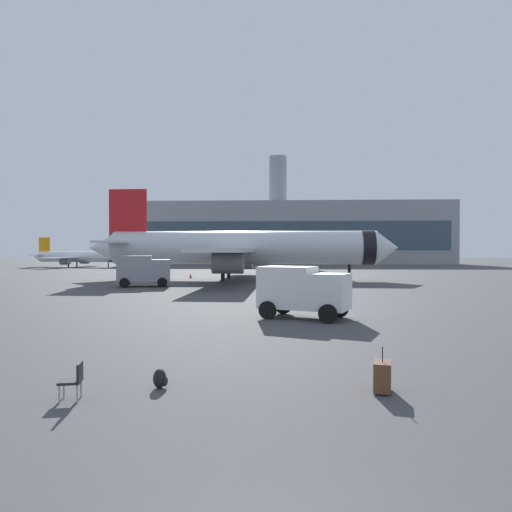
# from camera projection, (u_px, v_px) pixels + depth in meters

# --- Properties ---
(airplane_at_gate) EXTENTS (35.68, 32.12, 10.50)m
(airplane_at_gate) POSITION_uv_depth(u_px,v_px,m) (241.00, 248.00, 52.85)
(airplane_at_gate) COLOR silver
(airplane_at_gate) RESTS_ON ground
(airplane_taxiing) EXTENTS (20.27, 18.40, 5.97)m
(airplane_taxiing) POSITION_uv_depth(u_px,v_px,m) (77.00, 257.00, 92.41)
(airplane_taxiing) COLOR white
(airplane_taxiing) RESTS_ON ground
(service_truck) EXTENTS (5.20, 3.51, 2.90)m
(service_truck) POSITION_uv_depth(u_px,v_px,m) (143.00, 270.00, 43.19)
(service_truck) COLOR gray
(service_truck) RESTS_ON ground
(cargo_van) EXTENTS (4.83, 3.66, 2.60)m
(cargo_van) POSITION_uv_depth(u_px,v_px,m) (303.00, 289.00, 23.24)
(cargo_van) COLOR white
(cargo_van) RESTS_ON ground
(safety_cone_near) EXTENTS (0.44, 0.44, 0.59)m
(safety_cone_near) POSITION_uv_depth(u_px,v_px,m) (191.00, 276.00, 56.53)
(safety_cone_near) COLOR #F2590C
(safety_cone_near) RESTS_ON ground
(safety_cone_mid) EXTENTS (0.44, 0.44, 0.79)m
(safety_cone_mid) POSITION_uv_depth(u_px,v_px,m) (313.00, 295.00, 31.33)
(safety_cone_mid) COLOR #F2590C
(safety_cone_mid) RESTS_ON ground
(safety_cone_far) EXTENTS (0.44, 0.44, 0.65)m
(safety_cone_far) POSITION_uv_depth(u_px,v_px,m) (316.00, 280.00, 48.58)
(safety_cone_far) COLOR #F2590C
(safety_cone_far) RESTS_ON ground
(safety_cone_outer) EXTENTS (0.44, 0.44, 0.82)m
(safety_cone_outer) POSITION_uv_depth(u_px,v_px,m) (148.00, 276.00, 54.58)
(safety_cone_outer) COLOR #F2590C
(safety_cone_outer) RESTS_ON ground
(rolling_suitcase) EXTENTS (0.55, 0.72, 1.10)m
(rolling_suitcase) POSITION_uv_depth(u_px,v_px,m) (382.00, 376.00, 11.15)
(rolling_suitcase) COLOR brown
(rolling_suitcase) RESTS_ON ground
(traveller_backpack) EXTENTS (0.36, 0.40, 0.48)m
(traveller_backpack) POSITION_uv_depth(u_px,v_px,m) (160.00, 379.00, 11.50)
(traveller_backpack) COLOR black
(traveller_backpack) RESTS_ON ground
(gate_chair) EXTENTS (0.56, 0.56, 0.86)m
(gate_chair) POSITION_uv_depth(u_px,v_px,m) (74.00, 379.00, 10.56)
(gate_chair) COLOR black
(gate_chair) RESTS_ON ground
(terminal_building) EXTENTS (77.75, 16.71, 27.23)m
(terminal_building) POSITION_uv_depth(u_px,v_px,m) (291.00, 233.00, 117.63)
(terminal_building) COLOR gray
(terminal_building) RESTS_ON ground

